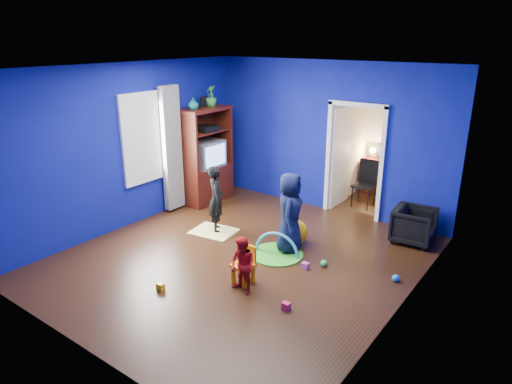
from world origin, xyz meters
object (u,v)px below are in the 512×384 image
Objects in this scene: hopper_ball at (295,232)px; kid_chair at (243,267)px; armchair at (414,225)px; tv_armoire at (206,156)px; child_black at (216,199)px; play_mat at (277,254)px; vase at (193,104)px; child_navy at (290,213)px; folding_chair at (364,185)px; study_desk at (382,178)px; toddler_red at (243,266)px; crt_tv at (207,154)px.

hopper_ball is 1.51m from kid_chair.
armchair is 4.27m from tv_armoire.
child_black reaches higher than play_mat.
armchair is 1.33× the size of kid_chair.
hopper_ball is at bearing 88.06° from play_mat.
vase is at bearing 12.01° from child_black.
armchair is 3.39m from child_black.
child_navy is 2.61m from folding_chair.
vase is (-1.21, 0.78, 1.47)m from child_black.
study_desk is at bearing -68.79° from child_black.
toddler_red is at bearing -78.38° from play_mat.
child_navy is at bearing 75.33° from play_mat.
crt_tv is 0.76× the size of folding_chair.
vase is 0.52× the size of hopper_ball.
study_desk is (0.19, 3.31, 0.16)m from hopper_ball.
crt_tv is 2.80m from hopper_ball.
folding_chair is (0.14, 2.60, -0.20)m from child_navy.
play_mat is (-0.25, 1.20, -0.39)m from toddler_red.
tv_armoire is 3.92× the size of kid_chair.
child_black is (-2.98, -1.60, 0.30)m from armchair.
study_desk is (-0.04, 5.02, -0.03)m from toddler_red.
tv_armoire is (-2.85, 2.44, 0.58)m from toddler_red.
crt_tv is at bearing 82.41° from vase.
child_navy is 0.70m from play_mat.
hopper_ball is (-1.57, -1.25, -0.09)m from armchair.
vase is 3.45m from play_mat.
armchair is 0.79× the size of play_mat.
study_desk is (2.76, 2.58, -0.65)m from crt_tv.
toddler_red reaches higher than hopper_ball.
folding_chair is (-1.38, 1.10, 0.16)m from armchair.
kid_chair is (2.70, -1.94, -1.82)m from vase.
child_black is 2.78× the size of hopper_ball.
child_navy reaches higher than crt_tv.
child_navy reaches higher than study_desk.
kid_chair is at bearing 157.49° from child_navy.
toddler_red is 3.77m from crt_tv.
crt_tv reaches higher than armchair.
folding_chair is at bearing 46.90° from armchair.
child_black is at bearing 69.90° from child_navy.
study_desk is at bearing 29.28° from armchair.
kid_chair is (-1.49, -2.76, -0.05)m from armchair.
crt_tv reaches higher than hopper_ball.
study_desk is (2.80, 2.58, -0.60)m from tv_armoire.
tv_armoire reaches higher than child_navy.
tv_armoire reaches higher than folding_chair.
tv_armoire reaches higher than play_mat.
crt_tv reaches higher than folding_chair.
vase is at bearing 170.64° from hopper_ball.
tv_armoire is at bearing -137.37° from study_desk.
hopper_ball is 2.37m from folding_chair.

